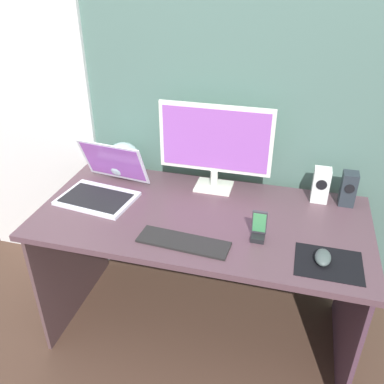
{
  "coord_description": "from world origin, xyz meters",
  "views": [
    {
      "loc": [
        0.35,
        -1.49,
        1.73
      ],
      "look_at": [
        -0.04,
        -0.02,
        0.84
      ],
      "focal_mm": 38.5,
      "sensor_mm": 36.0,
      "label": 1
    }
  ],
  "objects_px": {
    "fishbowl": "(123,160)",
    "phone_in_dock": "(259,229)",
    "speaker_near_monitor": "(321,185)",
    "laptop": "(103,186)",
    "keyboard_external": "(183,242)",
    "monitor": "(216,144)",
    "speaker_right": "(348,189)",
    "mouse": "(323,257)"
  },
  "relations": [
    {
      "from": "fishbowl",
      "to": "phone_in_dock",
      "type": "relative_size",
      "value": 1.32
    },
    {
      "from": "speaker_near_monitor",
      "to": "laptop",
      "type": "xyz_separation_m",
      "value": [
        -1.01,
        -0.21,
        -0.04
      ]
    },
    {
      "from": "fishbowl",
      "to": "keyboard_external",
      "type": "distance_m",
      "value": 0.68
    },
    {
      "from": "fishbowl",
      "to": "keyboard_external",
      "type": "height_order",
      "value": "fishbowl"
    },
    {
      "from": "laptop",
      "to": "keyboard_external",
      "type": "height_order",
      "value": "laptop"
    },
    {
      "from": "fishbowl",
      "to": "phone_in_dock",
      "type": "xyz_separation_m",
      "value": [
        0.75,
        -0.38,
        -0.04
      ]
    },
    {
      "from": "monitor",
      "to": "laptop",
      "type": "height_order",
      "value": "monitor"
    },
    {
      "from": "laptop",
      "to": "fishbowl",
      "type": "xyz_separation_m",
      "value": [
        0.02,
        0.21,
        0.04
      ]
    },
    {
      "from": "fishbowl",
      "to": "keyboard_external",
      "type": "bearing_deg",
      "value": -46.54
    },
    {
      "from": "keyboard_external",
      "to": "laptop",
      "type": "bearing_deg",
      "value": 154.17
    },
    {
      "from": "monitor",
      "to": "fishbowl",
      "type": "distance_m",
      "value": 0.51
    },
    {
      "from": "speaker_right",
      "to": "laptop",
      "type": "bearing_deg",
      "value": -169.44
    },
    {
      "from": "fishbowl",
      "to": "mouse",
      "type": "bearing_deg",
      "value": -24.76
    },
    {
      "from": "laptop",
      "to": "mouse",
      "type": "bearing_deg",
      "value": -13.68
    },
    {
      "from": "speaker_right",
      "to": "laptop",
      "type": "xyz_separation_m",
      "value": [
        -1.13,
        -0.21,
        -0.03
      ]
    },
    {
      "from": "mouse",
      "to": "fishbowl",
      "type": "bearing_deg",
      "value": 157.45
    },
    {
      "from": "phone_in_dock",
      "to": "fishbowl",
      "type": "bearing_deg",
      "value": 152.95
    },
    {
      "from": "laptop",
      "to": "speaker_right",
      "type": "bearing_deg",
      "value": 10.56
    },
    {
      "from": "speaker_right",
      "to": "fishbowl",
      "type": "distance_m",
      "value": 1.11
    },
    {
      "from": "monitor",
      "to": "laptop",
      "type": "xyz_separation_m",
      "value": [
        -0.5,
        -0.2,
        -0.19
      ]
    },
    {
      "from": "speaker_near_monitor",
      "to": "keyboard_external",
      "type": "relative_size",
      "value": 0.44
    },
    {
      "from": "speaker_right",
      "to": "speaker_near_monitor",
      "type": "bearing_deg",
      "value": -179.98
    },
    {
      "from": "monitor",
      "to": "laptop",
      "type": "relative_size",
      "value": 1.42
    },
    {
      "from": "speaker_right",
      "to": "phone_in_dock",
      "type": "distance_m",
      "value": 0.52
    },
    {
      "from": "keyboard_external",
      "to": "speaker_near_monitor",
      "type": "bearing_deg",
      "value": 46.46
    },
    {
      "from": "keyboard_external",
      "to": "phone_in_dock",
      "type": "distance_m",
      "value": 0.31
    },
    {
      "from": "monitor",
      "to": "fishbowl",
      "type": "bearing_deg",
      "value": 178.41
    },
    {
      "from": "fishbowl",
      "to": "mouse",
      "type": "distance_m",
      "value": 1.11
    },
    {
      "from": "speaker_right",
      "to": "phone_in_dock",
      "type": "relative_size",
      "value": 1.17
    },
    {
      "from": "monitor",
      "to": "mouse",
      "type": "xyz_separation_m",
      "value": [
        0.52,
        -0.45,
        -0.22
      ]
    },
    {
      "from": "keyboard_external",
      "to": "fishbowl",
      "type": "bearing_deg",
      "value": 137.31
    },
    {
      "from": "laptop",
      "to": "fishbowl",
      "type": "bearing_deg",
      "value": 85.35
    },
    {
      "from": "speaker_near_monitor",
      "to": "fishbowl",
      "type": "bearing_deg",
      "value": 179.77
    },
    {
      "from": "keyboard_external",
      "to": "mouse",
      "type": "xyz_separation_m",
      "value": [
        0.54,
        0.03,
        0.02
      ]
    },
    {
      "from": "monitor",
      "to": "fishbowl",
      "type": "relative_size",
      "value": 2.95
    },
    {
      "from": "speaker_near_monitor",
      "to": "laptop",
      "type": "distance_m",
      "value": 1.03
    },
    {
      "from": "speaker_right",
      "to": "keyboard_external",
      "type": "distance_m",
      "value": 0.81
    },
    {
      "from": "speaker_near_monitor",
      "to": "speaker_right",
      "type": "bearing_deg",
      "value": 0.02
    },
    {
      "from": "fishbowl",
      "to": "speaker_near_monitor",
      "type": "bearing_deg",
      "value": -0.23
    },
    {
      "from": "speaker_near_monitor",
      "to": "mouse",
      "type": "distance_m",
      "value": 0.46
    },
    {
      "from": "monitor",
      "to": "speaker_near_monitor",
      "type": "height_order",
      "value": "monitor"
    },
    {
      "from": "monitor",
      "to": "keyboard_external",
      "type": "height_order",
      "value": "monitor"
    }
  ]
}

